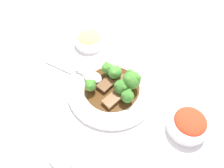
# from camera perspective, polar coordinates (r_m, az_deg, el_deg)

# --- Properties ---
(ground_plane) EXTENTS (4.00, 4.00, 0.00)m
(ground_plane) POSITION_cam_1_polar(r_m,az_deg,el_deg) (0.67, 0.00, -1.70)
(ground_plane) COLOR silver
(main_plate) EXTENTS (0.27, 0.27, 0.02)m
(main_plate) POSITION_cam_1_polar(r_m,az_deg,el_deg) (0.66, 0.00, -1.22)
(main_plate) COLOR white
(main_plate) RESTS_ON ground_plane
(beef_strip_0) EXTENTS (0.06, 0.04, 0.01)m
(beef_strip_0) POSITION_cam_1_polar(r_m,az_deg,el_deg) (0.66, 2.91, 1.29)
(beef_strip_0) COLOR brown
(beef_strip_0) RESTS_ON main_plate
(beef_strip_1) EXTENTS (0.07, 0.08, 0.01)m
(beef_strip_1) POSITION_cam_1_polar(r_m,az_deg,el_deg) (0.62, 0.60, -3.65)
(beef_strip_1) COLOR brown
(beef_strip_1) RESTS_ON main_plate
(beef_strip_2) EXTENTS (0.05, 0.06, 0.01)m
(beef_strip_2) POSITION_cam_1_polar(r_m,az_deg,el_deg) (0.65, -1.67, -0.15)
(beef_strip_2) COLOR brown
(beef_strip_2) RESTS_ON main_plate
(broccoli_floret_0) EXTENTS (0.04, 0.04, 0.05)m
(broccoli_floret_0) POSITION_cam_1_polar(r_m,az_deg,el_deg) (0.66, -1.23, 4.14)
(broccoli_floret_0) COLOR #8EB756
(broccoli_floret_0) RESTS_ON main_plate
(broccoli_floret_1) EXTENTS (0.03, 0.03, 0.04)m
(broccoli_floret_1) POSITION_cam_1_polar(r_m,az_deg,el_deg) (0.63, -5.65, -0.30)
(broccoli_floret_1) COLOR #7FA84C
(broccoli_floret_1) RESTS_ON main_plate
(broccoli_floret_2) EXTENTS (0.04, 0.04, 0.05)m
(broccoli_floret_2) POSITION_cam_1_polar(r_m,az_deg,el_deg) (0.62, 2.41, -0.71)
(broccoli_floret_2) COLOR #7FA84C
(broccoli_floret_2) RESTS_ON main_plate
(broccoli_floret_3) EXTENTS (0.05, 0.05, 0.06)m
(broccoli_floret_3) POSITION_cam_1_polar(r_m,az_deg,el_deg) (0.62, 5.14, 1.12)
(broccoli_floret_3) COLOR #8EB756
(broccoli_floret_3) RESTS_ON main_plate
(broccoli_floret_4) EXTENTS (0.04, 0.04, 0.05)m
(broccoli_floret_4) POSITION_cam_1_polar(r_m,az_deg,el_deg) (0.65, 0.36, 3.25)
(broccoli_floret_4) COLOR #7FA84C
(broccoli_floret_4) RESTS_ON main_plate
(broccoli_floret_5) EXTENTS (0.04, 0.04, 0.04)m
(broccoli_floret_5) POSITION_cam_1_polar(r_m,az_deg,el_deg) (0.61, 4.07, -3.17)
(broccoli_floret_5) COLOR #7FA84C
(broccoli_floret_5) RESTS_ON main_plate
(serving_spoon) EXTENTS (0.21, 0.08, 0.01)m
(serving_spoon) POSITION_cam_1_polar(r_m,az_deg,el_deg) (0.68, -6.41, 2.41)
(serving_spoon) COLOR silver
(serving_spoon) RESTS_ON main_plate
(side_bowl_kimchi) EXTENTS (0.11, 0.11, 0.06)m
(side_bowl_kimchi) POSITION_cam_1_polar(r_m,az_deg,el_deg) (0.62, 19.43, -9.79)
(side_bowl_kimchi) COLOR white
(side_bowl_kimchi) RESTS_ON ground_plane
(side_bowl_appetizer) EXTENTS (0.10, 0.10, 0.04)m
(side_bowl_appetizer) POSITION_cam_1_polar(r_m,az_deg,el_deg) (0.79, -5.92, 11.46)
(side_bowl_appetizer) COLOR white
(side_bowl_appetizer) RESTS_ON ground_plane
(sauce_dish) EXTENTS (0.08, 0.08, 0.01)m
(sauce_dish) POSITION_cam_1_polar(r_m,az_deg,el_deg) (0.59, -12.52, -17.46)
(sauce_dish) COLOR white
(sauce_dish) RESTS_ON ground_plane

